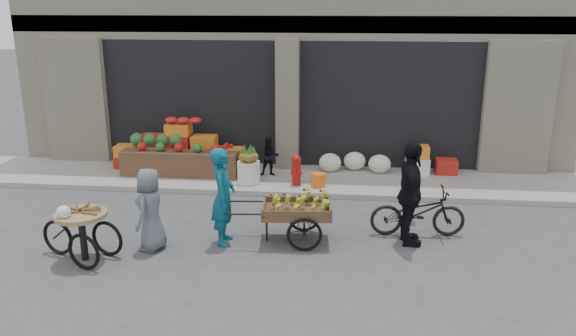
# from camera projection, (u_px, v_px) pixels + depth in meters

# --- Properties ---
(ground) EXTENTS (80.00, 80.00, 0.00)m
(ground) POSITION_uv_depth(u_px,v_px,m) (256.00, 257.00, 9.45)
(ground) COLOR #424244
(ground) RESTS_ON ground
(sidewalk) EXTENTS (18.00, 2.20, 0.12)m
(sidewalk) POSITION_uv_depth(u_px,v_px,m) (284.00, 179.00, 13.34)
(sidewalk) COLOR gray
(sidewalk) RESTS_ON ground
(building) EXTENTS (14.00, 6.45, 7.00)m
(building) POSITION_uv_depth(u_px,v_px,m) (299.00, 29.00, 16.14)
(building) COLOR beige
(building) RESTS_ON ground
(fruit_display) EXTENTS (3.10, 1.12, 1.24)m
(fruit_display) POSITION_uv_depth(u_px,v_px,m) (184.00, 149.00, 13.68)
(fruit_display) COLOR #AD1E18
(fruit_display) RESTS_ON sidewalk
(pineapple_bin) EXTENTS (0.52, 0.52, 0.50)m
(pineapple_bin) POSITION_uv_depth(u_px,v_px,m) (249.00, 172.00, 12.85)
(pineapple_bin) COLOR silver
(pineapple_bin) RESTS_ON sidewalk
(fire_hydrant) EXTENTS (0.22, 0.22, 0.71)m
(fire_hydrant) POSITION_uv_depth(u_px,v_px,m) (296.00, 169.00, 12.65)
(fire_hydrant) COLOR #A5140F
(fire_hydrant) RESTS_ON sidewalk
(orange_bucket) EXTENTS (0.32, 0.32, 0.30)m
(orange_bucket) POSITION_uv_depth(u_px,v_px,m) (318.00, 180.00, 12.62)
(orange_bucket) COLOR orange
(orange_bucket) RESTS_ON sidewalk
(right_bay_goods) EXTENTS (3.35, 0.60, 0.70)m
(right_bay_goods) POSITION_uv_depth(u_px,v_px,m) (394.00, 162.00, 13.55)
(right_bay_goods) COLOR silver
(right_bay_goods) RESTS_ON sidewalk
(seated_person) EXTENTS (0.51, 0.43, 0.93)m
(seated_person) POSITION_uv_depth(u_px,v_px,m) (270.00, 157.00, 13.32)
(seated_person) COLOR black
(seated_person) RESTS_ON sidewalk
(banana_cart) EXTENTS (2.13, 1.02, 0.86)m
(banana_cart) POSITION_uv_depth(u_px,v_px,m) (294.00, 208.00, 9.90)
(banana_cart) COLOR brown
(banana_cart) RESTS_ON ground
(vendor_woman) EXTENTS (0.45, 0.66, 1.74)m
(vendor_woman) POSITION_uv_depth(u_px,v_px,m) (223.00, 196.00, 9.76)
(vendor_woman) COLOR #0D5068
(vendor_woman) RESTS_ON ground
(tricycle_cart) EXTENTS (1.46, 1.04, 0.95)m
(tricycle_cart) POSITION_uv_depth(u_px,v_px,m) (82.00, 228.00, 9.18)
(tricycle_cart) COLOR #9E7F51
(tricycle_cart) RESTS_ON ground
(vendor_grey) EXTENTS (0.55, 0.77, 1.45)m
(vendor_grey) POSITION_uv_depth(u_px,v_px,m) (150.00, 209.00, 9.55)
(vendor_grey) COLOR slate
(vendor_grey) RESTS_ON ground
(bicycle) EXTENTS (1.75, 0.72, 0.90)m
(bicycle) POSITION_uv_depth(u_px,v_px,m) (418.00, 212.00, 10.20)
(bicycle) COLOR black
(bicycle) RESTS_ON ground
(cyclist) EXTENTS (0.53, 1.12, 1.86)m
(cyclist) POSITION_uv_depth(u_px,v_px,m) (410.00, 194.00, 9.70)
(cyclist) COLOR black
(cyclist) RESTS_ON ground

